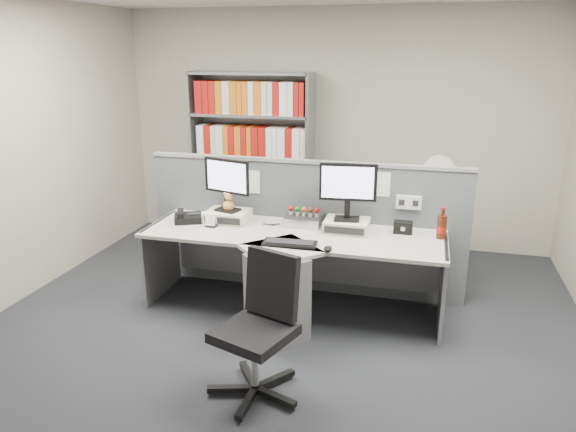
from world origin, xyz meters
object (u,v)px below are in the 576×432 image
(desk_fan, at_px, (438,175))
(office_chair, at_px, (261,322))
(shelving_unit, at_px, (252,162))
(keyboard, at_px, (290,243))
(monitor_right, at_px, (348,187))
(desk_calendar, at_px, (211,221))
(monitor_left, at_px, (227,180))
(cola_bottle, at_px, (442,227))
(desk, at_px, (286,270))
(desk_phone, at_px, (187,217))
(speaker, at_px, (403,227))
(filing_cabinet, at_px, (433,240))
(mouse, at_px, (328,249))
(desktop_pc, at_px, (304,220))

(desk_fan, height_order, office_chair, desk_fan)
(shelving_unit, relative_size, office_chair, 2.10)
(keyboard, bearing_deg, monitor_right, 49.77)
(monitor_right, relative_size, desk_calendar, 4.20)
(monitor_left, xyz_separation_m, keyboard, (0.71, -0.46, -0.37))
(monitor_left, relative_size, cola_bottle, 1.78)
(desk, distance_m, desk_phone, 1.09)
(speaker, height_order, desk_fan, desk_fan)
(monitor_left, relative_size, filing_cabinet, 0.69)
(mouse, height_order, office_chair, office_chair)
(monitor_right, bearing_deg, speaker, 7.08)
(desktop_pc, height_order, office_chair, office_chair)
(desk, height_order, shelving_unit, shelving_unit)
(monitor_left, distance_m, desk_fan, 2.12)
(desk, bearing_deg, monitor_left, 149.72)
(cola_bottle, height_order, desk_fan, desk_fan)
(desk_phone, height_order, speaker, speaker)
(filing_cabinet, relative_size, office_chair, 0.74)
(mouse, bearing_deg, shelving_unit, 122.65)
(desk_fan, bearing_deg, monitor_left, -151.33)
(mouse, bearing_deg, monitor_right, 82.70)
(monitor_left, bearing_deg, desk_fan, 28.67)
(desktop_pc, xyz_separation_m, speaker, (0.88, -0.03, 0.01))
(monitor_right, bearing_deg, monitor_left, 180.00)
(speaker, height_order, office_chair, office_chair)
(desk_phone, bearing_deg, mouse, -16.83)
(monitor_left, distance_m, keyboard, 0.92)
(mouse, distance_m, desk_fan, 1.77)
(shelving_unit, distance_m, desk_fan, 2.15)
(keyboard, bearing_deg, shelving_unit, 116.23)
(desktop_pc, relative_size, mouse, 3.09)
(desk, distance_m, monitor_left, 1.00)
(mouse, bearing_deg, office_chair, -108.12)
(cola_bottle, bearing_deg, filing_cabinet, 92.10)
(speaker, xyz_separation_m, office_chair, (-0.83, -1.45, -0.26))
(mouse, xyz_separation_m, filing_cabinet, (0.82, 1.54, -0.39))
(monitor_left, distance_m, speaker, 1.62)
(desk, distance_m, desk_calendar, 0.83)
(desktop_pc, xyz_separation_m, desk_phone, (-1.06, -0.19, -0.00))
(desktop_pc, height_order, mouse, desktop_pc)
(keyboard, bearing_deg, desk_phone, 161.36)
(monitor_left, xyz_separation_m, desk_fan, (1.86, 1.02, -0.07))
(keyboard, xyz_separation_m, mouse, (0.33, -0.06, 0.01))
(desk, bearing_deg, cola_bottle, 17.43)
(desk_calendar, bearing_deg, keyboard, -18.84)
(desk_calendar, bearing_deg, office_chair, -55.10)
(monitor_left, distance_m, desktop_pc, 0.78)
(desktop_pc, bearing_deg, desk_phone, -169.70)
(monitor_left, height_order, monitor_right, monitor_right)
(desktop_pc, distance_m, cola_bottle, 1.20)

